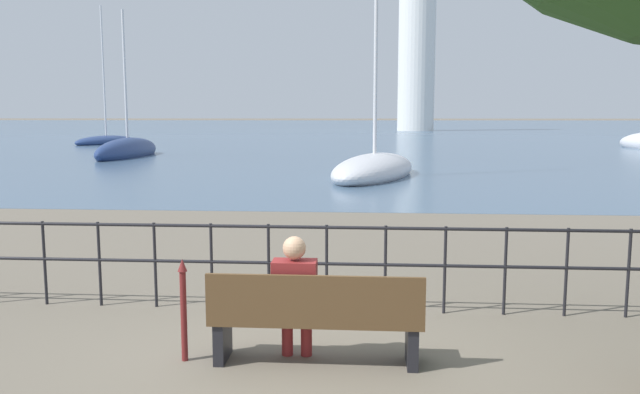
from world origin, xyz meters
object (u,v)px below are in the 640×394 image
at_px(sailboat_3, 106,141).
at_px(harbor_lighthouse, 417,42).
at_px(sailboat_2, 374,169).
at_px(sailboat_1, 128,151).
at_px(seated_person_left, 295,292).
at_px(park_bench, 316,319).
at_px(closed_umbrella, 183,304).

distance_m(sailboat_3, harbor_lighthouse, 57.60).
distance_m(sailboat_2, harbor_lighthouse, 75.78).
relative_size(sailboat_1, sailboat_3, 0.76).
bearing_deg(seated_person_left, park_bench, -21.40).
height_order(seated_person_left, closed_umbrella, seated_person_left).
bearing_deg(harbor_lighthouse, closed_umbrella, -95.80).
relative_size(park_bench, sailboat_1, 0.23).
bearing_deg(closed_umbrella, park_bench, -0.34).
height_order(closed_umbrella, sailboat_1, sailboat_1).
height_order(sailboat_1, harbor_lighthouse, harbor_lighthouse).
relative_size(seated_person_left, sailboat_2, 0.12).
bearing_deg(harbor_lighthouse, park_bench, -95.02).
xyz_separation_m(seated_person_left, closed_umbrella, (-1.06, -0.07, -0.12)).
bearing_deg(closed_umbrella, sailboat_3, 113.80).
height_order(park_bench, closed_umbrella, closed_umbrella).
relative_size(park_bench, sailboat_3, 0.18).
xyz_separation_m(sailboat_1, harbor_lighthouse, (21.19, 63.39, 13.17)).
distance_m(sailboat_1, harbor_lighthouse, 68.12).
bearing_deg(harbor_lighthouse, sailboat_3, -121.12).
height_order(sailboat_3, harbor_lighthouse, harbor_lighthouse).
xyz_separation_m(seated_person_left, sailboat_3, (-20.65, 44.35, -0.39)).
distance_m(sailboat_1, sailboat_3, 17.25).
distance_m(closed_umbrella, sailboat_1, 31.34).
bearing_deg(sailboat_3, closed_umbrella, -43.84).
xyz_separation_m(park_bench, harbor_lighthouse, (8.12, 92.42, 13.07)).
bearing_deg(seated_person_left, sailboat_2, 86.83).
bearing_deg(closed_umbrella, sailboat_2, 83.53).
relative_size(seated_person_left, sailboat_3, 0.11).
relative_size(closed_umbrella, sailboat_1, 0.12).
bearing_deg(sailboat_3, harbor_lighthouse, 81.24).
bearing_deg(seated_person_left, sailboat_3, 114.97).
distance_m(park_bench, harbor_lighthouse, 93.69).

